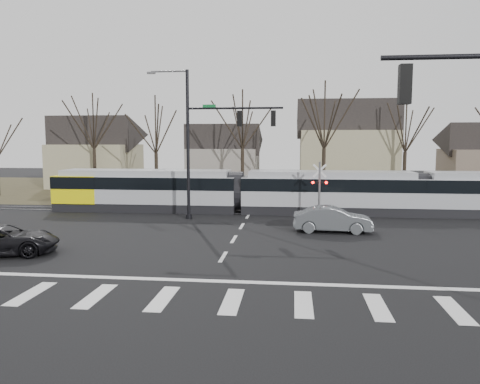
# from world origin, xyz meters

# --- Properties ---
(ground) EXTENTS (140.00, 140.00, 0.00)m
(ground) POSITION_xyz_m (0.00, 0.00, 0.00)
(ground) COLOR black
(grass_verge) EXTENTS (140.00, 28.00, 0.01)m
(grass_verge) POSITION_xyz_m (0.00, 32.00, 0.01)
(grass_verge) COLOR #38331E
(grass_verge) RESTS_ON ground
(crosswalk) EXTENTS (27.00, 2.60, 0.01)m
(crosswalk) POSITION_xyz_m (0.00, -4.00, 0.01)
(crosswalk) COLOR silver
(crosswalk) RESTS_ON ground
(stop_line) EXTENTS (28.00, 0.35, 0.01)m
(stop_line) POSITION_xyz_m (0.00, -1.80, 0.01)
(stop_line) COLOR silver
(stop_line) RESTS_ON ground
(lane_dashes) EXTENTS (0.18, 30.00, 0.01)m
(lane_dashes) POSITION_xyz_m (0.00, 16.00, 0.01)
(lane_dashes) COLOR silver
(lane_dashes) RESTS_ON ground
(rail_pair) EXTENTS (90.00, 1.52, 0.06)m
(rail_pair) POSITION_xyz_m (0.00, 15.80, 0.03)
(rail_pair) COLOR #59595E
(rail_pair) RESTS_ON ground
(tram) EXTENTS (41.75, 3.10, 3.17)m
(tram) POSITION_xyz_m (5.75, 16.00, 1.72)
(tram) COLOR gray
(tram) RESTS_ON ground
(sedan) EXTENTS (1.93, 4.73, 1.52)m
(sedan) POSITION_xyz_m (5.58, 8.72, 0.76)
(sedan) COLOR #4F5357
(sedan) RESTS_ON ground
(suv) EXTENTS (5.38, 6.58, 1.44)m
(suv) POSITION_xyz_m (-10.56, 1.23, 0.72)
(suv) COLOR black
(suv) RESTS_ON ground
(signal_pole_far) EXTENTS (9.28, 0.44, 10.20)m
(signal_pole_far) POSITION_xyz_m (-2.41, 12.50, 5.70)
(signal_pole_far) COLOR black
(signal_pole_far) RESTS_ON ground
(rail_crossing_signal) EXTENTS (1.08, 0.36, 4.00)m
(rail_crossing_signal) POSITION_xyz_m (5.00, 12.79, 1.89)
(rail_crossing_signal) COLOR #59595B
(rail_crossing_signal) RESTS_ON ground
(tree_row) EXTENTS (59.20, 7.20, 10.00)m
(tree_row) POSITION_xyz_m (2.00, 26.00, 5.00)
(tree_row) COLOR black
(tree_row) RESTS_ON ground
(house_a) EXTENTS (9.72, 8.64, 8.60)m
(house_a) POSITION_xyz_m (-20.00, 34.00, 4.46)
(house_a) COLOR gray
(house_a) RESTS_ON ground
(house_b) EXTENTS (8.64, 7.56, 7.65)m
(house_b) POSITION_xyz_m (-5.00, 36.00, 3.97)
(house_b) COLOR slate
(house_b) RESTS_ON ground
(house_c) EXTENTS (10.80, 8.64, 10.10)m
(house_c) POSITION_xyz_m (9.00, 33.00, 5.23)
(house_c) COLOR gray
(house_c) RESTS_ON ground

